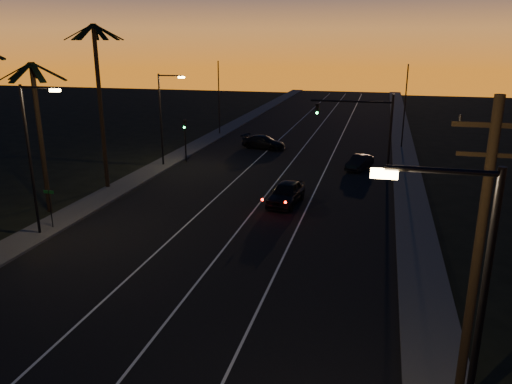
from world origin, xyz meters
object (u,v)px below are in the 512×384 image
(utility_pole, at_px, (477,260))
(signal_mast, at_px, (363,119))
(cross_car, at_px, (264,142))
(lead_car, at_px, (286,193))
(right_car, at_px, (360,162))

(utility_pole, distance_m, signal_mast, 30.33)
(signal_mast, height_order, cross_car, signal_mast)
(lead_car, distance_m, cross_car, 19.37)
(signal_mast, bearing_deg, cross_car, 143.39)
(utility_pole, xyz_separation_m, cross_car, (-15.24, 38.00, -4.59))
(signal_mast, xyz_separation_m, lead_car, (-4.76, -10.40, -3.96))
(right_car, bearing_deg, signal_mast, -83.80)
(cross_car, bearing_deg, utility_pole, -68.15)
(right_car, bearing_deg, cross_car, 147.50)
(cross_car, bearing_deg, signal_mast, -36.61)
(utility_pole, height_order, signal_mast, utility_pole)
(signal_mast, relative_size, cross_car, 1.35)
(utility_pole, bearing_deg, right_car, 98.38)
(lead_car, distance_m, right_car, 12.51)
(lead_car, xyz_separation_m, right_car, (4.62, 11.63, -0.17))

